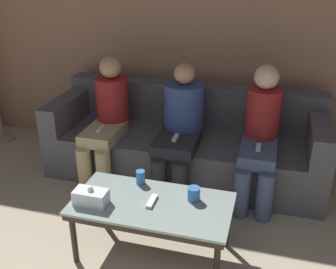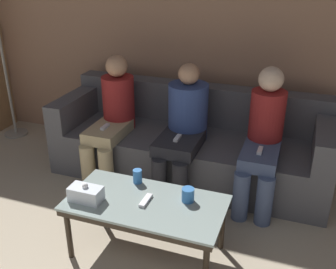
{
  "view_description": "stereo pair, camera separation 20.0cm",
  "coord_description": "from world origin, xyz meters",
  "px_view_note": "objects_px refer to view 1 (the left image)",
  "views": [
    {
      "loc": [
        0.74,
        0.24,
        1.92
      ],
      "look_at": [
        0.0,
        2.88,
        0.66
      ],
      "focal_mm": 42.0,
      "sensor_mm": 36.0,
      "label": 1
    },
    {
      "loc": [
        0.93,
        0.3,
        1.92
      ],
      "look_at": [
        0.0,
        2.88,
        0.66
      ],
      "focal_mm": 42.0,
      "sensor_mm": 36.0,
      "label": 2
    }
  ],
  "objects_px": {
    "coffee_table": "(152,208)",
    "seated_person_mid_left": "(181,124)",
    "seated_person_mid_right": "(260,133)",
    "cup_near_left": "(194,194)",
    "game_remote": "(152,201)",
    "cup_near_right": "(141,177)",
    "tissue_box": "(91,197)",
    "seated_person_left_end": "(108,117)",
    "couch": "(186,143)"
  },
  "relations": [
    {
      "from": "coffee_table",
      "to": "seated_person_mid_left",
      "type": "relative_size",
      "value": 0.97
    },
    {
      "from": "coffee_table",
      "to": "couch",
      "type": "bearing_deg",
      "value": 92.32
    },
    {
      "from": "coffee_table",
      "to": "seated_person_mid_left",
      "type": "xyz_separation_m",
      "value": [
        -0.05,
        0.98,
        0.2
      ]
    },
    {
      "from": "tissue_box",
      "to": "couch",
      "type": "bearing_deg",
      "value": 75.89
    },
    {
      "from": "cup_near_right",
      "to": "seated_person_left_end",
      "type": "xyz_separation_m",
      "value": [
        -0.58,
        0.76,
        0.1
      ]
    },
    {
      "from": "seated_person_left_end",
      "to": "seated_person_mid_right",
      "type": "distance_m",
      "value": 1.36
    },
    {
      "from": "coffee_table",
      "to": "cup_near_left",
      "type": "xyz_separation_m",
      "value": [
        0.26,
        0.1,
        0.09
      ]
    },
    {
      "from": "coffee_table",
      "to": "cup_near_right",
      "type": "bearing_deg",
      "value": 126.03
    },
    {
      "from": "tissue_box",
      "to": "seated_person_mid_right",
      "type": "height_order",
      "value": "seated_person_mid_right"
    },
    {
      "from": "cup_near_right",
      "to": "seated_person_left_end",
      "type": "bearing_deg",
      "value": 127.2
    },
    {
      "from": "tissue_box",
      "to": "seated_person_left_end",
      "type": "distance_m",
      "value": 1.14
    },
    {
      "from": "seated_person_mid_left",
      "to": "seated_person_left_end",
      "type": "bearing_deg",
      "value": -178.79
    },
    {
      "from": "couch",
      "to": "seated_person_mid_left",
      "type": "relative_size",
      "value": 2.29
    },
    {
      "from": "couch",
      "to": "cup_near_right",
      "type": "height_order",
      "value": "couch"
    },
    {
      "from": "tissue_box",
      "to": "game_remote",
      "type": "distance_m",
      "value": 0.4
    },
    {
      "from": "coffee_table",
      "to": "cup_near_right",
      "type": "relative_size",
      "value": 10.4
    },
    {
      "from": "cup_near_right",
      "to": "seated_person_mid_right",
      "type": "height_order",
      "value": "seated_person_mid_right"
    },
    {
      "from": "cup_near_right",
      "to": "tissue_box",
      "type": "xyz_separation_m",
      "value": [
        -0.23,
        -0.32,
        0.0
      ]
    },
    {
      "from": "tissue_box",
      "to": "seated_person_mid_right",
      "type": "xyz_separation_m",
      "value": [
        1.01,
        1.08,
        0.11
      ]
    },
    {
      "from": "cup_near_left",
      "to": "seated_person_mid_left",
      "type": "xyz_separation_m",
      "value": [
        -0.31,
        0.88,
        0.11
      ]
    },
    {
      "from": "cup_near_right",
      "to": "seated_person_left_end",
      "type": "distance_m",
      "value": 0.96
    },
    {
      "from": "couch",
      "to": "game_remote",
      "type": "xyz_separation_m",
      "value": [
        0.05,
        -1.2,
        0.14
      ]
    },
    {
      "from": "seated_person_left_end",
      "to": "seated_person_mid_left",
      "type": "height_order",
      "value": "seated_person_left_end"
    },
    {
      "from": "couch",
      "to": "cup_near_right",
      "type": "relative_size",
      "value": 24.51
    },
    {
      "from": "cup_near_left",
      "to": "cup_near_right",
      "type": "xyz_separation_m",
      "value": [
        -0.41,
        0.1,
        0.0
      ]
    },
    {
      "from": "cup_near_left",
      "to": "seated_person_left_end",
      "type": "bearing_deg",
      "value": 138.83
    },
    {
      "from": "coffee_table",
      "to": "seated_person_left_end",
      "type": "bearing_deg",
      "value": 126.95
    },
    {
      "from": "cup_near_left",
      "to": "cup_near_right",
      "type": "bearing_deg",
      "value": 166.07
    },
    {
      "from": "seated_person_left_end",
      "to": "game_remote",
      "type": "bearing_deg",
      "value": -53.05
    },
    {
      "from": "seated_person_mid_left",
      "to": "seated_person_mid_right",
      "type": "height_order",
      "value": "seated_person_mid_right"
    },
    {
      "from": "seated_person_mid_left",
      "to": "seated_person_mid_right",
      "type": "relative_size",
      "value": 0.97
    },
    {
      "from": "cup_near_left",
      "to": "game_remote",
      "type": "distance_m",
      "value": 0.28
    },
    {
      "from": "cup_near_right",
      "to": "game_remote",
      "type": "height_order",
      "value": "cup_near_right"
    },
    {
      "from": "couch",
      "to": "seated_person_mid_right",
      "type": "relative_size",
      "value": 2.22
    },
    {
      "from": "game_remote",
      "to": "seated_person_left_end",
      "type": "relative_size",
      "value": 0.14
    },
    {
      "from": "cup_near_left",
      "to": "seated_person_mid_left",
      "type": "height_order",
      "value": "seated_person_mid_left"
    },
    {
      "from": "couch",
      "to": "cup_near_left",
      "type": "height_order",
      "value": "couch"
    },
    {
      "from": "cup_near_right",
      "to": "seated_person_mid_left",
      "type": "height_order",
      "value": "seated_person_mid_left"
    },
    {
      "from": "cup_near_right",
      "to": "tissue_box",
      "type": "distance_m",
      "value": 0.4
    },
    {
      "from": "tissue_box",
      "to": "seated_person_mid_left",
      "type": "xyz_separation_m",
      "value": [
        0.33,
        1.1,
        0.1
      ]
    },
    {
      "from": "seated_person_mid_left",
      "to": "seated_person_mid_right",
      "type": "xyz_separation_m",
      "value": [
        0.68,
        -0.02,
        0.0
      ]
    },
    {
      "from": "couch",
      "to": "cup_near_left",
      "type": "bearing_deg",
      "value": -74.23
    },
    {
      "from": "coffee_table",
      "to": "seated_person_mid_right",
      "type": "height_order",
      "value": "seated_person_mid_right"
    },
    {
      "from": "cup_near_left",
      "to": "seated_person_mid_left",
      "type": "bearing_deg",
      "value": 109.39
    },
    {
      "from": "seated_person_mid_right",
      "to": "coffee_table",
      "type": "bearing_deg",
      "value": -123.17
    },
    {
      "from": "couch",
      "to": "tissue_box",
      "type": "height_order",
      "value": "couch"
    },
    {
      "from": "seated_person_mid_left",
      "to": "seated_person_mid_right",
      "type": "distance_m",
      "value": 0.68
    },
    {
      "from": "coffee_table",
      "to": "game_remote",
      "type": "distance_m",
      "value": 0.05
    },
    {
      "from": "game_remote",
      "to": "cup_near_left",
      "type": "bearing_deg",
      "value": 21.59
    },
    {
      "from": "cup_near_left",
      "to": "seated_person_mid_right",
      "type": "relative_size",
      "value": 0.09
    }
  ]
}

